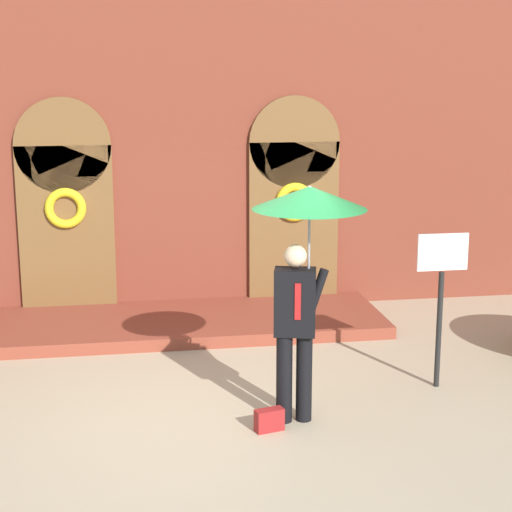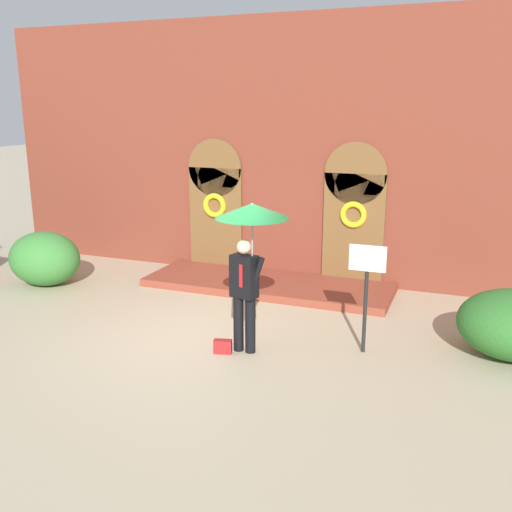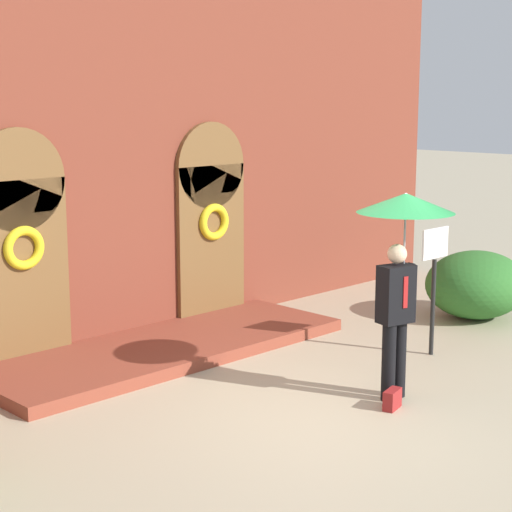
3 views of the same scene
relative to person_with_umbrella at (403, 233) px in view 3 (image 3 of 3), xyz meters
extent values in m
plane|color=tan|center=(-0.87, 0.14, -1.91)|extent=(80.00, 80.00, 0.00)
cube|color=brown|center=(-0.87, 4.34, 0.89)|extent=(14.00, 0.50, 5.60)
cube|color=brown|center=(-2.47, 4.05, -0.71)|extent=(1.30, 0.08, 2.40)
cylinder|color=brown|center=(-2.47, 4.05, 0.49)|extent=(1.30, 0.08, 1.30)
cube|color=brown|center=(0.73, 4.05, -0.71)|extent=(1.30, 0.08, 2.40)
cylinder|color=brown|center=(0.73, 4.05, 0.49)|extent=(1.30, 0.08, 1.30)
torus|color=yellow|center=(-2.47, 3.98, -0.36)|extent=(0.56, 0.12, 0.56)
torus|color=yellow|center=(0.73, 3.98, -0.36)|extent=(0.56, 0.12, 0.56)
cube|color=brown|center=(-0.87, 3.19, -1.83)|extent=(5.20, 1.80, 0.16)
cylinder|color=black|center=(-0.20, 0.00, -1.46)|extent=(0.16, 0.16, 0.90)
cylinder|color=black|center=(0.00, 0.00, -1.46)|extent=(0.16, 0.16, 0.90)
cube|color=black|center=(-0.10, 0.00, -0.68)|extent=(0.45, 0.33, 0.66)
cube|color=#A51919|center=(-0.10, -0.13, -0.64)|extent=(0.06, 0.02, 0.36)
sphere|color=beige|center=(-0.10, 0.00, -0.22)|extent=(0.22, 0.22, 0.22)
cylinder|color=black|center=(0.12, 0.00, -0.58)|extent=(0.22, 0.09, 0.46)
cylinder|color=gray|center=(0.03, 0.00, -0.26)|extent=(0.02, 0.02, 0.98)
cone|color=#1E7538|center=(0.03, 0.00, 0.34)|extent=(1.10, 1.10, 0.22)
cone|color=white|center=(0.03, 0.00, 0.35)|extent=(0.61, 0.61, 0.20)
cube|color=maroon|center=(-0.38, -0.20, -1.80)|extent=(0.30, 0.19, 0.22)
cylinder|color=black|center=(1.65, 0.65, -1.26)|extent=(0.06, 0.06, 1.30)
cube|color=white|center=(1.65, 0.65, -0.39)|extent=(0.56, 0.03, 0.40)
ellipsoid|color=#2D6B28|center=(3.81, 1.29, -1.39)|extent=(1.68, 1.52, 1.05)
camera|label=1|loc=(-1.76, -7.81, 1.59)|focal=60.00mm
camera|label=2|loc=(3.08, -7.69, 1.81)|focal=40.00mm
camera|label=3|loc=(-7.81, -5.55, 1.51)|focal=60.00mm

